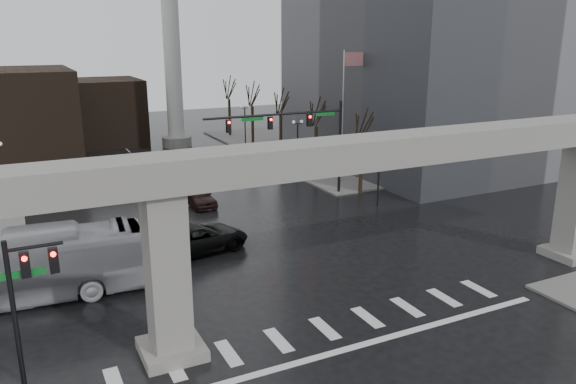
# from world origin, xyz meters

# --- Properties ---
(ground) EXTENTS (160.00, 160.00, 0.00)m
(ground) POSITION_xyz_m (0.00, 0.00, 0.00)
(ground) COLOR black
(ground) RESTS_ON ground
(sidewalk_ne) EXTENTS (28.00, 36.00, 0.15)m
(sidewalk_ne) POSITION_xyz_m (26.00, 36.00, 0.07)
(sidewalk_ne) COLOR slate
(sidewalk_ne) RESTS_ON ground
(elevated_guideway) EXTENTS (48.00, 2.60, 8.70)m
(elevated_guideway) POSITION_xyz_m (1.26, 0.00, 6.88)
(elevated_guideway) COLOR gray
(elevated_guideway) RESTS_ON ground
(building_far_mid) EXTENTS (10.00, 10.00, 8.00)m
(building_far_mid) POSITION_xyz_m (-2.00, 52.00, 4.00)
(building_far_mid) COLOR black
(building_far_mid) RESTS_ON ground
(smokestack) EXTENTS (3.60, 3.60, 30.00)m
(smokestack) POSITION_xyz_m (6.00, 46.00, 13.35)
(smokestack) COLOR silver
(smokestack) RESTS_ON ground
(signal_mast_arm) EXTENTS (12.12, 0.43, 8.00)m
(signal_mast_arm) POSITION_xyz_m (8.99, 18.80, 5.83)
(signal_mast_arm) COLOR black
(signal_mast_arm) RESTS_ON ground
(signal_left_pole) EXTENTS (2.30, 0.30, 6.00)m
(signal_left_pole) POSITION_xyz_m (-12.25, 0.50, 4.07)
(signal_left_pole) COLOR black
(signal_left_pole) RESTS_ON ground
(flagpole_assembly) EXTENTS (2.06, 0.12, 12.00)m
(flagpole_assembly) POSITION_xyz_m (15.29, 22.00, 7.53)
(flagpole_assembly) COLOR silver
(flagpole_assembly) RESTS_ON ground
(lamp_right_0) EXTENTS (1.22, 0.32, 5.11)m
(lamp_right_0) POSITION_xyz_m (13.50, 14.00, 3.47)
(lamp_right_0) COLOR black
(lamp_right_0) RESTS_ON ground
(lamp_right_1) EXTENTS (1.22, 0.32, 5.11)m
(lamp_right_1) POSITION_xyz_m (13.50, 28.00, 3.47)
(lamp_right_1) COLOR black
(lamp_right_1) RESTS_ON ground
(lamp_right_2) EXTENTS (1.22, 0.32, 5.11)m
(lamp_right_2) POSITION_xyz_m (13.50, 42.00, 3.47)
(lamp_right_2) COLOR black
(lamp_right_2) RESTS_ON ground
(tree_right_0) EXTENTS (1.09, 1.58, 7.50)m
(tree_right_0) POSITION_xyz_m (14.53, 18.02, 2.79)
(tree_right_0) COLOR black
(tree_right_0) RESTS_ON ground
(tree_right_1) EXTENTS (1.09, 1.61, 7.67)m
(tree_right_1) POSITION_xyz_m (14.53, 26.02, 2.85)
(tree_right_1) COLOR black
(tree_right_1) RESTS_ON ground
(tree_right_2) EXTENTS (1.10, 1.63, 7.85)m
(tree_right_2) POSITION_xyz_m (14.53, 34.02, 2.91)
(tree_right_2) COLOR black
(tree_right_2) RESTS_ON ground
(tree_right_3) EXTENTS (1.11, 1.66, 8.02)m
(tree_right_3) POSITION_xyz_m (14.53, 42.02, 2.98)
(tree_right_3) COLOR black
(tree_right_3) RESTS_ON ground
(tree_right_4) EXTENTS (1.12, 1.69, 8.19)m
(tree_right_4) POSITION_xyz_m (14.53, 50.02, 3.04)
(tree_right_4) COLOR black
(tree_right_4) RESTS_ON ground
(pickup_truck) EXTENTS (6.85, 4.01, 1.79)m
(pickup_truck) POSITION_xyz_m (-2.32, 11.00, 0.90)
(pickup_truck) COLOR black
(pickup_truck) RESTS_ON ground
(city_bus) EXTENTS (13.45, 4.29, 3.68)m
(city_bus) POSITION_xyz_m (-12.71, 8.40, 1.84)
(city_bus) COLOR silver
(city_bus) RESTS_ON ground
(far_car) EXTENTS (2.13, 4.74, 1.58)m
(far_car) POSITION_xyz_m (0.72, 20.63, 0.79)
(far_car) COLOR black
(far_car) RESTS_ON ground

